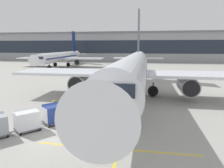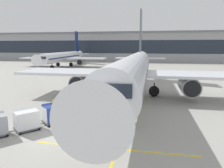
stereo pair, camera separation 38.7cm
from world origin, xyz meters
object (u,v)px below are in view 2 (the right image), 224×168
belt_loader (84,107)px  safety_cone_engine_keepout (80,102)px  ground_crew_by_loader (53,109)px  ground_crew_by_carts (54,107)px  ground_crew_marshaller (71,110)px  distant_airplane (63,57)px  baggage_cart_lead (54,113)px  parked_airplane (133,70)px  ground_crew_wingwalker (80,105)px  baggage_cart_second (26,119)px  safety_cone_wingtip (75,100)px

belt_loader → safety_cone_engine_keepout: belt_loader is taller
ground_crew_by_loader → ground_crew_by_carts: bearing=112.8°
ground_crew_by_carts → ground_crew_marshaller: 2.50m
belt_loader → safety_cone_engine_keepout: (-1.87, 3.95, -0.58)m
belt_loader → distant_airplane: size_ratio=0.12×
belt_loader → baggage_cart_lead: (-2.13, -2.97, 0.13)m
ground_crew_marshaller → parked_airplane: bearing=63.8°
belt_loader → ground_crew_wingwalker: (-0.52, 0.01, 0.13)m
safety_cone_engine_keepout → distant_airplane: (-22.35, 46.73, 3.17)m
belt_loader → baggage_cart_lead: size_ratio=1.84×
belt_loader → ground_crew_marshaller: bearing=-112.5°
parked_airplane → belt_loader: bearing=-116.9°
baggage_cart_lead → belt_loader: bearing=54.3°
parked_airplane → safety_cone_engine_keepout: parked_airplane is taller
ground_crew_marshaller → safety_cone_engine_keepout: size_ratio=2.89×
safety_cone_engine_keepout → ground_crew_marshaller: bearing=-79.3°
parked_airplane → baggage_cart_lead: (-6.68, -11.92, -2.97)m
ground_crew_by_carts → safety_cone_engine_keepout: ground_crew_by_carts is taller
ground_crew_marshaller → distant_airplane: 57.59m
ground_crew_by_loader → distant_airplane: 56.80m
baggage_cart_second → safety_cone_wingtip: baggage_cart_second is taller
parked_airplane → baggage_cart_second: parked_airplane is taller
parked_airplane → safety_cone_engine_keepout: bearing=-142.1°
safety_cone_wingtip → ground_crew_marshaller: bearing=-72.7°
ground_crew_by_carts → safety_cone_wingtip: size_ratio=2.74×
parked_airplane → belt_loader: (-4.54, -8.95, -3.10)m
baggage_cart_lead → distant_airplane: size_ratio=0.06×
baggage_cart_second → safety_cone_wingtip: 9.89m
ground_crew_marshaller → safety_cone_wingtip: 7.01m
ground_crew_wingwalker → distant_airplane: (-23.70, 50.67, 2.46)m
baggage_cart_second → ground_crew_marshaller: (2.93, 3.17, -0.00)m
ground_crew_wingwalker → distant_airplane: 55.99m
ground_crew_wingwalker → ground_crew_by_carts: bearing=-159.6°
parked_airplane → baggage_cart_lead: size_ratio=17.19×
ground_crew_by_carts → safety_cone_wingtip: bearing=87.5°
baggage_cart_lead → ground_crew_marshaller: bearing=39.1°
ground_crew_wingwalker → distant_airplane: size_ratio=0.04×
baggage_cart_second → safety_cone_engine_keepout: 9.19m
ground_crew_marshaller → safety_cone_wingtip: size_ratio=2.74×
ground_crew_marshaller → baggage_cart_second: bearing=-132.8°
ground_crew_by_loader → distant_airplane: size_ratio=0.04×
baggage_cart_lead → ground_crew_by_loader: (-0.59, 1.14, -0.00)m
baggage_cart_lead → ground_crew_marshaller: size_ratio=1.48×
baggage_cart_lead → safety_cone_wingtip: bearing=95.3°
parked_airplane → baggage_cart_lead: bearing=-119.3°
ground_crew_wingwalker → safety_cone_engine_keepout: (-1.35, 3.93, -0.71)m
belt_loader → safety_cone_engine_keepout: bearing=115.3°
baggage_cart_lead → distant_airplane: bearing=112.4°
safety_cone_wingtip → distant_airplane: (-21.37, 45.88, 3.15)m
baggage_cart_second → ground_crew_by_carts: bearing=81.6°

